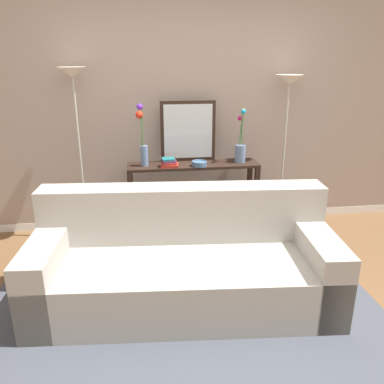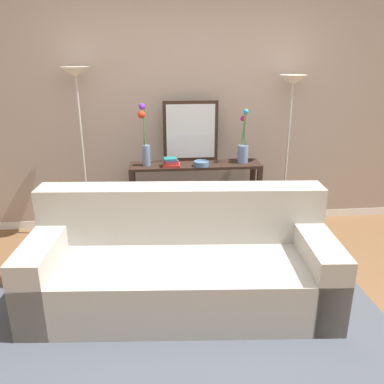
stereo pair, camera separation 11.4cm
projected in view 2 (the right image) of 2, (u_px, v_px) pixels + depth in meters
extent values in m
cube|color=brown|center=(229.00, 324.00, 2.92)|extent=(16.00, 16.00, 0.02)
cube|color=white|center=(199.00, 216.00, 4.73)|extent=(12.00, 0.15, 0.09)
cube|color=gray|center=(200.00, 85.00, 4.22)|extent=(12.00, 0.14, 2.97)
cube|color=#474C56|center=(183.00, 310.00, 3.06)|extent=(3.05, 2.00, 0.01)
cube|color=#ADA89E|center=(181.00, 280.00, 3.08)|extent=(2.37, 1.09, 0.42)
cube|color=#ADA89E|center=(181.00, 213.00, 3.24)|extent=(2.32, 0.44, 0.46)
cube|color=#ADA89E|center=(48.00, 272.00, 3.03)|extent=(0.31, 0.92, 0.60)
cube|color=#ADA89E|center=(313.00, 269.00, 3.07)|extent=(0.31, 0.92, 0.60)
cube|color=black|center=(195.00, 165.00, 4.14)|extent=(1.38, 0.33, 0.03)
cube|color=black|center=(195.00, 220.00, 4.35)|extent=(1.27, 0.28, 0.01)
cube|color=black|center=(133.00, 207.00, 4.08)|extent=(0.05, 0.05, 0.77)
cube|color=black|center=(258.00, 203.00, 4.21)|extent=(0.05, 0.05, 0.77)
cube|color=black|center=(134.00, 198.00, 4.34)|extent=(0.05, 0.05, 0.77)
cube|color=black|center=(252.00, 194.00, 4.47)|extent=(0.05, 0.05, 0.77)
cylinder|color=#B7B2A8|center=(91.00, 234.00, 4.33)|extent=(0.26, 0.26, 0.02)
cylinder|color=#B7B2A8|center=(84.00, 161.00, 4.06)|extent=(0.02, 0.02, 1.65)
cone|color=silver|center=(75.00, 72.00, 3.77)|extent=(0.28, 0.28, 0.10)
cylinder|color=#B7B2A8|center=(281.00, 226.00, 4.54)|extent=(0.26, 0.26, 0.02)
cylinder|color=#B7B2A8|center=(287.00, 159.00, 4.27)|extent=(0.02, 0.02, 1.56)
cone|color=silver|center=(293.00, 80.00, 4.00)|extent=(0.28, 0.28, 0.10)
cube|color=black|center=(191.00, 131.00, 4.16)|extent=(0.58, 0.02, 0.64)
cube|color=silver|center=(191.00, 131.00, 4.15)|extent=(0.51, 0.01, 0.57)
cylinder|color=#6B84AD|center=(146.00, 155.00, 4.04)|extent=(0.08, 0.08, 0.21)
cylinder|color=#3D7538|center=(144.00, 131.00, 3.96)|extent=(0.01, 0.03, 0.29)
sphere|color=gold|center=(142.00, 117.00, 3.91)|extent=(0.04, 0.04, 0.04)
cylinder|color=#3D7538|center=(144.00, 126.00, 3.95)|extent=(0.03, 0.03, 0.39)
sphere|color=#642DD8|center=(142.00, 107.00, 3.90)|extent=(0.06, 0.06, 0.06)
cylinder|color=#3D7538|center=(144.00, 130.00, 3.95)|extent=(0.01, 0.03, 0.31)
sphere|color=red|center=(141.00, 115.00, 3.90)|extent=(0.08, 0.08, 0.08)
cylinder|color=#6B84AD|center=(243.00, 154.00, 4.16)|extent=(0.11, 0.11, 0.19)
cylinder|color=#3D7538|center=(245.00, 129.00, 4.05)|extent=(0.04, 0.01, 0.35)
sphere|color=#1E9ED5|center=(246.00, 112.00, 3.98)|extent=(0.05, 0.05, 0.05)
cylinder|color=#3D7538|center=(245.00, 128.00, 4.08)|extent=(0.03, 0.02, 0.35)
sphere|color=orange|center=(246.00, 111.00, 4.04)|extent=(0.05, 0.05, 0.05)
cylinder|color=#3D7538|center=(243.00, 132.00, 4.10)|extent=(0.04, 0.02, 0.27)
sphere|color=#CD176E|center=(243.00, 119.00, 4.07)|extent=(0.05, 0.05, 0.05)
cylinder|color=#4C7093|center=(201.00, 164.00, 4.05)|extent=(0.16, 0.16, 0.04)
torus|color=#4C7093|center=(201.00, 162.00, 4.04)|extent=(0.16, 0.16, 0.01)
cube|color=#BC3328|center=(172.00, 165.00, 4.03)|extent=(0.19, 0.16, 0.03)
cube|color=#BC3328|center=(171.00, 163.00, 4.03)|extent=(0.15, 0.13, 0.02)
cube|color=#6B3360|center=(171.00, 161.00, 4.02)|extent=(0.14, 0.13, 0.02)
cube|color=#1E7075|center=(170.00, 159.00, 4.01)|extent=(0.13, 0.13, 0.02)
cube|color=#BC3328|center=(146.00, 230.00, 4.33)|extent=(0.03, 0.14, 0.10)
cube|color=navy|center=(150.00, 230.00, 4.34)|extent=(0.06, 0.17, 0.11)
cube|color=gold|center=(155.00, 230.00, 4.34)|extent=(0.05, 0.16, 0.11)
cube|color=silver|center=(160.00, 228.00, 4.34)|extent=(0.04, 0.13, 0.13)
cube|color=#1E7075|center=(163.00, 229.00, 4.35)|extent=(0.02, 0.16, 0.11)
cube|color=slate|center=(166.00, 229.00, 4.35)|extent=(0.04, 0.15, 0.12)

